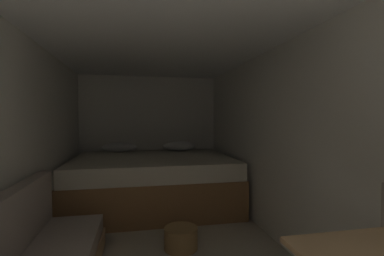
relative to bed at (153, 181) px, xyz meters
The scene contains 6 objects.
wall_back 1.17m from the bed, 90.00° to the left, with size 2.55×0.05×2.09m, color silver.
wall_left 2.18m from the bed, 127.05° to the right, with size 0.05×5.18×2.09m, color silver.
wall_right 2.18m from the bed, 52.95° to the right, with size 0.05×5.18×2.09m, color silver.
ceiling_slab 2.40m from the bed, 90.00° to the right, with size 2.55×5.18×0.05m, color white.
bed is the anchor object (origin of this frame).
wicker_basket 1.49m from the bed, 82.34° to the right, with size 0.34×0.34×0.22m.
Camera 1 is at (-0.25, -0.56, 1.32)m, focal length 25.72 mm.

